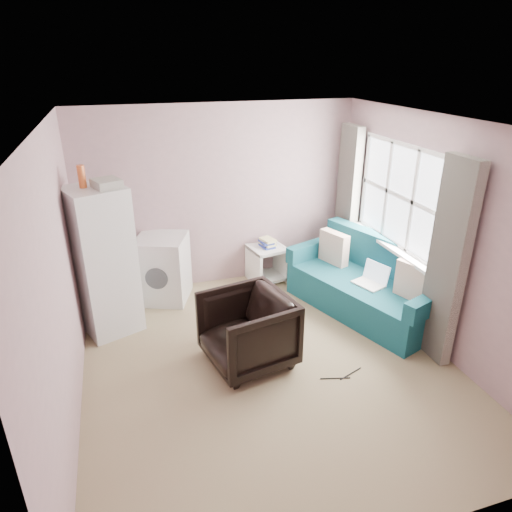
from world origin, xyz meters
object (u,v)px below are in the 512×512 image
Objects in this scene: armchair at (247,327)px; washing_machine at (163,267)px; side_table at (267,261)px; sofa at (369,286)px; fridge at (104,261)px.

armchair is 0.98× the size of washing_machine.
side_table is 1.53m from sofa.
fridge reaches higher than sofa.
fridge is 3.27m from sofa.
armchair is 1.98m from side_table.
sofa is at bearing 97.54° from armchair.
armchair is 0.43× the size of fridge.
sofa is (2.48, -1.07, -0.13)m from washing_machine.
armchair is 1.85m from fridge.
side_table is at bearing -4.59° from fridge.
fridge is 2.25× the size of washing_machine.
fridge reaches higher than side_table.
armchair is at bearing 179.23° from sofa.
armchair reaches higher than side_table.
fridge reaches higher than washing_machine.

